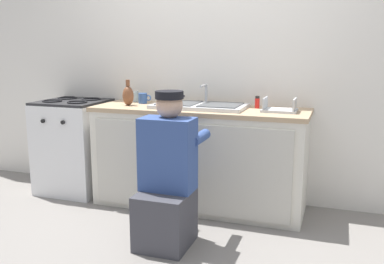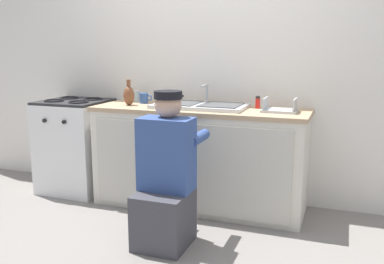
# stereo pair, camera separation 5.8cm
# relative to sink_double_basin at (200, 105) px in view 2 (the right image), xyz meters

# --- Properties ---
(ground_plane) EXTENTS (12.00, 12.00, 0.00)m
(ground_plane) POSITION_rel_sink_double_basin_xyz_m (0.00, -0.30, -0.91)
(ground_plane) COLOR gray
(back_wall) EXTENTS (6.00, 0.10, 2.50)m
(back_wall) POSITION_rel_sink_double_basin_xyz_m (0.00, 0.35, 0.34)
(back_wall) COLOR silver
(back_wall) RESTS_ON ground_plane
(counter_cabinet) EXTENTS (1.83, 0.62, 0.85)m
(counter_cabinet) POSITION_rel_sink_double_basin_xyz_m (0.00, -0.01, -0.48)
(counter_cabinet) COLOR silver
(counter_cabinet) RESTS_ON ground_plane
(countertop) EXTENTS (1.87, 0.62, 0.04)m
(countertop) POSITION_rel_sink_double_basin_xyz_m (0.00, -0.00, -0.04)
(countertop) COLOR tan
(countertop) RESTS_ON counter_cabinet
(sink_double_basin) EXTENTS (0.80, 0.44, 0.19)m
(sink_double_basin) POSITION_rel_sink_double_basin_xyz_m (0.00, 0.00, 0.00)
(sink_double_basin) COLOR silver
(sink_double_basin) RESTS_ON countertop
(stove_range) EXTENTS (0.61, 0.62, 0.91)m
(stove_range) POSITION_rel_sink_double_basin_xyz_m (-1.29, -0.00, -0.46)
(stove_range) COLOR white
(stove_range) RESTS_ON ground_plane
(plumber_person) EXTENTS (0.42, 0.61, 1.10)m
(plumber_person) POSITION_rel_sink_double_basin_xyz_m (0.02, -0.80, -0.45)
(plumber_person) COLOR #3F3F47
(plumber_person) RESTS_ON ground_plane
(vase_decorative) EXTENTS (0.10, 0.10, 0.23)m
(vase_decorative) POSITION_rel_sink_double_basin_xyz_m (-0.65, -0.07, 0.07)
(vase_decorative) COLOR brown
(vase_decorative) RESTS_ON countertop
(water_glass) EXTENTS (0.06, 0.06, 0.10)m
(water_glass) POSITION_rel_sink_double_basin_xyz_m (-0.71, 0.19, 0.03)
(water_glass) COLOR #ADC6CC
(water_glass) RESTS_ON countertop
(coffee_mug) EXTENTS (0.13, 0.08, 0.09)m
(coffee_mug) POSITION_rel_sink_double_basin_xyz_m (-0.59, 0.10, 0.03)
(coffee_mug) COLOR #335699
(coffee_mug) RESTS_ON countertop
(dish_rack_tray) EXTENTS (0.28, 0.22, 0.11)m
(dish_rack_tray) POSITION_rel_sink_double_basin_xyz_m (0.68, -0.01, 0.01)
(dish_rack_tray) COLOR #B2B7BC
(dish_rack_tray) RESTS_ON countertop
(spice_bottle_red) EXTENTS (0.04, 0.04, 0.10)m
(spice_bottle_red) POSITION_rel_sink_double_basin_xyz_m (0.48, 0.13, 0.03)
(spice_bottle_red) COLOR red
(spice_bottle_red) RESTS_ON countertop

